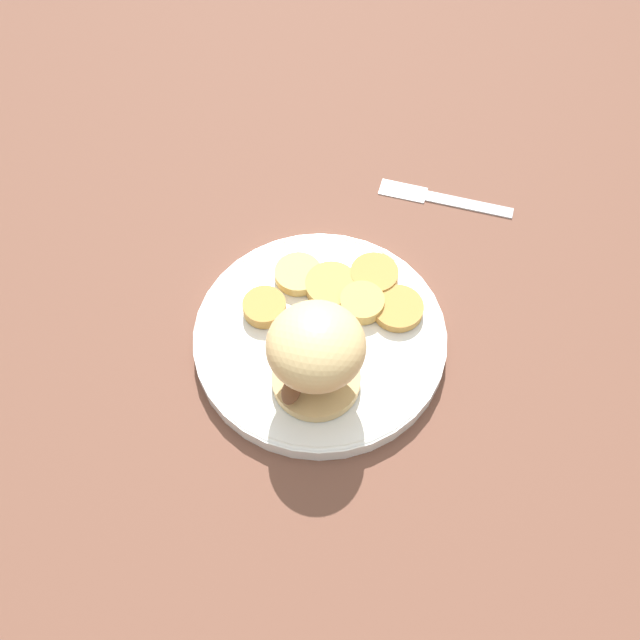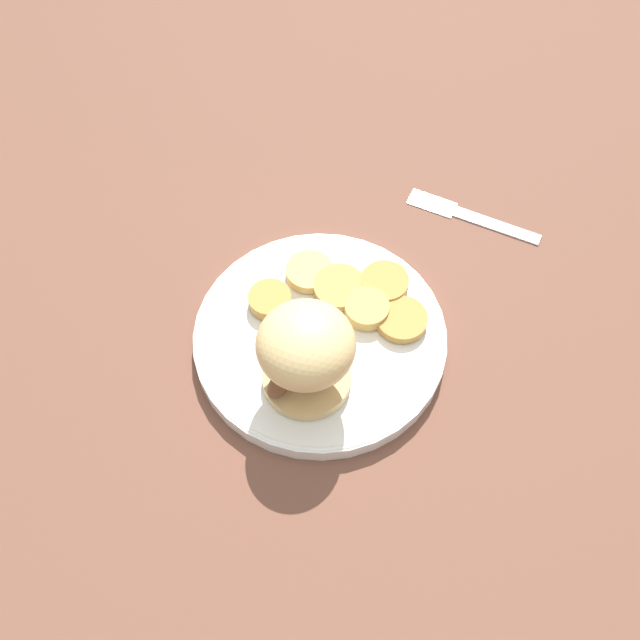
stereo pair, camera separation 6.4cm
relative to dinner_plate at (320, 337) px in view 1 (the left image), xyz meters
The scene contains 10 objects.
ground_plane 0.01m from the dinner_plate, ahead, with size 4.00×4.00×0.00m, color brown.
dinner_plate is the anchor object (origin of this frame).
sandwich 0.09m from the dinner_plate, 41.77° to the left, with size 0.09×0.09×0.10m.
potato_round_0 0.06m from the dinner_plate, 69.63° to the right, with size 0.04×0.04×0.01m, color #BC8942.
potato_round_1 0.06m from the dinner_plate, behind, with size 0.05×0.05×0.01m, color tan.
potato_round_2 0.09m from the dinner_plate, behind, with size 0.05×0.05×0.01m, color #BC8942.
potato_round_3 0.09m from the dinner_plate, 153.91° to the left, with size 0.05×0.05×0.01m, color #BC8942.
potato_round_4 0.06m from the dinner_plate, 146.98° to the right, with size 0.06×0.06×0.01m, color tan.
potato_round_5 0.07m from the dinner_plate, 116.01° to the right, with size 0.05×0.05×0.01m, color #DBB766.
fork 0.24m from the dinner_plate, behind, with size 0.10×0.15×0.00m.
Camera 1 is at (0.27, 0.28, 0.67)m, focal length 42.00 mm.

